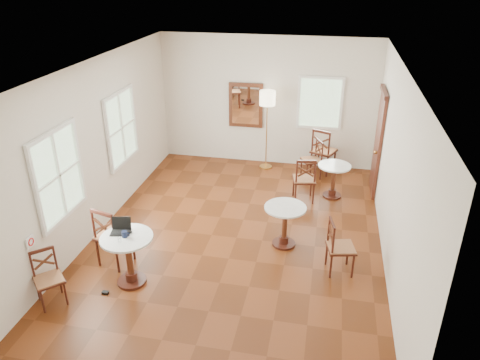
% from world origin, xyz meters
% --- Properties ---
extents(ground, '(7.00, 7.00, 0.00)m').
position_xyz_m(ground, '(0.00, 0.00, 0.00)').
color(ground, '#632B11').
rests_on(ground, ground).
extents(room_shell, '(5.02, 7.02, 3.01)m').
position_xyz_m(room_shell, '(-0.06, 0.27, 1.89)').
color(room_shell, silver).
rests_on(room_shell, ground).
extents(cafe_table_near, '(0.77, 0.77, 0.82)m').
position_xyz_m(cafe_table_near, '(-1.32, -1.53, 0.51)').
color(cafe_table_near, '#401910').
rests_on(cafe_table_near, ground).
extents(cafe_table_mid, '(0.70, 0.70, 0.75)m').
position_xyz_m(cafe_table_mid, '(0.84, -0.04, 0.46)').
color(cafe_table_mid, '#401910').
rests_on(cafe_table_mid, ground).
extents(cafe_table_back, '(0.67, 0.67, 0.71)m').
position_xyz_m(cafe_table_back, '(1.63, 1.96, 0.44)').
color(cafe_table_back, '#401910').
rests_on(cafe_table_back, ground).
extents(chair_near_a, '(0.59, 0.59, 1.05)m').
position_xyz_m(chair_near_a, '(-1.77, -1.12, 0.52)').
color(chair_near_a, '#401910').
rests_on(chair_near_a, ground).
extents(chair_near_b, '(0.54, 0.54, 0.83)m').
position_xyz_m(chair_near_b, '(-2.26, -2.17, 0.41)').
color(chair_near_b, '#401910').
rests_on(chair_near_b, ground).
extents(chair_mid_a, '(0.52, 0.52, 0.96)m').
position_xyz_m(chair_mid_a, '(1.05, 1.66, 0.48)').
color(chair_mid_a, '#401910').
rests_on(chair_mid_a, ground).
extents(chair_mid_b, '(0.50, 0.50, 0.91)m').
position_xyz_m(chair_mid_b, '(1.75, -0.62, 0.45)').
color(chair_mid_b, '#401910').
rests_on(chair_mid_b, ground).
extents(chair_back_a, '(0.65, 0.65, 1.07)m').
position_xyz_m(chair_back_a, '(1.37, 3.14, 0.53)').
color(chair_back_a, '#401910').
rests_on(chair_back_a, ground).
extents(chair_back_b, '(0.54, 0.54, 0.88)m').
position_xyz_m(chair_back_b, '(1.15, 2.81, 0.44)').
color(chair_back_b, '#401910').
rests_on(chair_back_b, ground).
extents(floor_lamp, '(0.36, 0.36, 1.85)m').
position_xyz_m(floor_lamp, '(0.05, 3.15, 1.56)').
color(floor_lamp, '#BF8C3F').
rests_on(floor_lamp, ground).
extents(laptop, '(0.32, 0.29, 0.20)m').
position_xyz_m(laptop, '(-1.46, -1.40, 0.87)').
color(laptop, black).
rests_on(laptop, cafe_table_near).
extents(mouse, '(0.12, 0.09, 0.04)m').
position_xyz_m(mouse, '(-1.33, -1.42, 0.84)').
color(mouse, black).
rests_on(mouse, cafe_table_near).
extents(navy_mug, '(0.12, 0.08, 0.10)m').
position_xyz_m(navy_mug, '(-1.34, -1.54, 0.87)').
color(navy_mug, black).
rests_on(navy_mug, cafe_table_near).
extents(water_glass, '(0.05, 0.05, 0.09)m').
position_xyz_m(water_glass, '(-1.35, -1.68, 0.86)').
color(water_glass, white).
rests_on(water_glass, cafe_table_near).
extents(power_adapter, '(0.10, 0.06, 0.04)m').
position_xyz_m(power_adapter, '(-1.60, -1.86, 0.02)').
color(power_adapter, black).
rests_on(power_adapter, ground).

